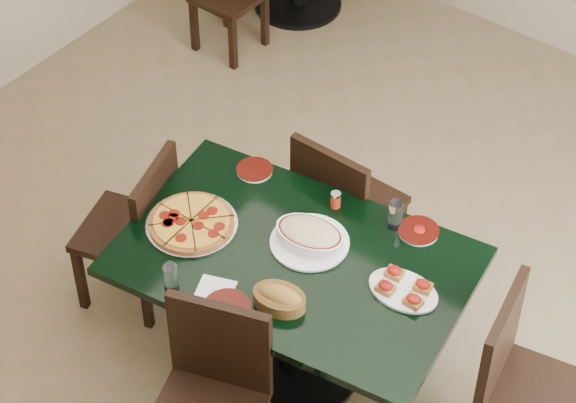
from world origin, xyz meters
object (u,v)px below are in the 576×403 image
Objects in this scene: lasagna_casserole at (310,236)px; bread_basket at (279,298)px; chair_near at (212,390)px; chair_far at (341,204)px; main_table at (294,286)px; chair_right at (521,381)px; chair_left at (139,225)px; pepperoni_pizza at (192,223)px; bruschetta_platter at (404,288)px.

lasagna_casserole is 0.37m from bread_basket.
chair_far is at bearing 81.26° from chair_near.
chair_far reaches higher than main_table.
chair_left is at bearing 86.84° from chair_right.
chair_right is at bearing -5.90° from lasagna_casserole.
chair_left is (-1.89, -0.26, -0.05)m from chair_right.
pepperoni_pizza is at bearing 117.37° from chair_near.
chair_far is 1.03× the size of chair_left.
main_table is at bearing 78.94° from chair_left.
chair_near is 0.78m from lasagna_casserole.
main_table is 1.73× the size of chair_near.
chair_near is (0.23, -1.22, 0.01)m from chair_far.
bruschetta_platter is at bearing 143.90° from chair_far.
chair_right is 1.55m from pepperoni_pizza.
lasagna_casserole is at bearing 179.74° from bruschetta_platter.
lasagna_casserole is (0.85, 0.20, 0.30)m from chair_left.
bread_basket is (0.11, -0.24, 0.22)m from main_table.
main_table is 4.67× the size of lasagna_casserole.
chair_near reaches higher than chair_left.
bread_basket reaches higher than main_table.
chair_far is at bearing 99.95° from lasagna_casserole.
chair_far is at bearing 59.50° from chair_right.
chair_near is 1.05× the size of chair_left.
chair_left is (-0.85, -0.09, -0.07)m from main_table.
bruschetta_platter is (0.42, 0.74, 0.25)m from chair_near.
pepperoni_pizza is at bearing -167.56° from bruschetta_platter.
bruschetta_platter is at bearing 14.33° from pepperoni_pizza.
main_table is 6.27× the size of bread_basket.
chair_far is 2.24× the size of pepperoni_pizza.
chair_right is at bearing 19.73° from chair_near.
chair_right reaches higher than chair_far.
pepperoni_pizza is 1.28× the size of bruschetta_platter.
bread_basket is at bearing 63.89° from chair_left.
pepperoni_pizza is at bearing 155.28° from bread_basket.
pepperoni_pizza is 1.58× the size of bread_basket.
pepperoni_pizza is 0.53m from lasagna_casserole.
chair_right is 1.04m from bread_basket.
bruschetta_platter is at bearing 5.73° from main_table.
chair_left is 0.93m from lasagna_casserole.
chair_right is 0.61m from bruschetta_platter.
bread_basket is at bearing -136.83° from bruschetta_platter.
main_table is 0.86m from chair_left.
bruschetta_platter reaches higher than pepperoni_pizza.
chair_right is 3.04× the size of bruschetta_platter.
pepperoni_pizza is (-0.30, -0.72, 0.26)m from chair_far.
main_table is 0.63m from chair_far.
bruschetta_platter is at bearing 41.14° from chair_near.
bread_basket is at bearing 103.24° from chair_right.
chair_left is 1.37m from bruschetta_platter.
lasagna_casserole is at bearing 82.51° from chair_right.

